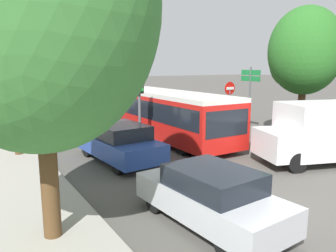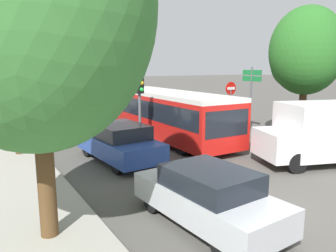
# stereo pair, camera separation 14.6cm
# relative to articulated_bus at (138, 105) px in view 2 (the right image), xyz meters

# --- Properties ---
(ground_plane) EXTENTS (200.00, 200.00, 0.00)m
(ground_plane) POSITION_rel_articulated_bus_xyz_m (-1.76, -12.28, -1.38)
(ground_plane) COLOR #4F4C47
(articulated_bus) EXTENTS (2.62, 16.15, 2.39)m
(articulated_bus) POSITION_rel_articulated_bus_xyz_m (0.00, 0.00, 0.00)
(articulated_bus) COLOR red
(articulated_bus) RESTS_ON ground
(city_bus_rear) EXTENTS (3.12, 11.36, 2.42)m
(city_bus_rear) POSITION_rel_articulated_bus_xyz_m (-3.75, 13.83, 0.02)
(city_bus_rear) COLOR teal
(city_bus_rear) RESTS_ON ground
(queued_car_silver) EXTENTS (1.92, 4.02, 1.36)m
(queued_car_silver) POSITION_rel_articulated_bus_xyz_m (-3.99, -11.77, -0.69)
(queued_car_silver) COLOR #B7BABF
(queued_car_silver) RESTS_ON ground
(queued_car_blue) EXTENTS (2.08, 4.36, 1.48)m
(queued_car_blue) POSITION_rel_articulated_bus_xyz_m (-3.71, -5.91, -0.63)
(queued_car_blue) COLOR #284799
(queued_car_blue) RESTS_ON ground
(queued_car_navy) EXTENTS (1.99, 4.18, 1.42)m
(queued_car_navy) POSITION_rel_articulated_bus_xyz_m (-3.54, 0.03, -0.66)
(queued_car_navy) COLOR navy
(queued_car_navy) RESTS_ON ground
(white_van) EXTENTS (5.36, 3.47, 2.31)m
(white_van) POSITION_rel_articulated_bus_xyz_m (2.98, -10.23, -0.14)
(white_van) COLOR white
(white_van) RESTS_ON ground
(traffic_light) EXTENTS (0.37, 0.39, 3.40)m
(traffic_light) POSITION_rel_articulated_bus_xyz_m (-2.28, -4.86, 1.12)
(traffic_light) COLOR #56595E
(traffic_light) RESTS_ON ground
(no_entry_sign) EXTENTS (0.70, 0.08, 2.82)m
(no_entry_sign) POSITION_rel_articulated_bus_xyz_m (3.54, -4.09, 0.49)
(no_entry_sign) COLOR #56595E
(no_entry_sign) RESTS_ON ground
(direction_sign_post) EXTENTS (0.10, 1.40, 3.60)m
(direction_sign_post) POSITION_rel_articulated_bus_xyz_m (4.93, -4.21, 1.17)
(direction_sign_post) COLOR #56595E
(direction_sign_post) RESTS_ON ground
(tree_left_near) EXTENTS (4.65, 4.65, 7.66)m
(tree_left_near) POSITION_rel_articulated_bus_xyz_m (-7.29, -10.57, 3.28)
(tree_left_near) COLOR #51381E
(tree_left_near) RESTS_ON ground
(tree_left_mid) EXTENTS (3.92, 3.92, 6.93)m
(tree_left_mid) POSITION_rel_articulated_bus_xyz_m (-6.96, -3.20, 3.45)
(tree_left_mid) COLOR #51381E
(tree_left_mid) RESTS_ON ground
(tree_right_near) EXTENTS (3.47, 3.47, 6.45)m
(tree_right_near) POSITION_rel_articulated_bus_xyz_m (5.37, -7.12, 2.86)
(tree_right_near) COLOR #51381E
(tree_right_near) RESTS_ON ground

